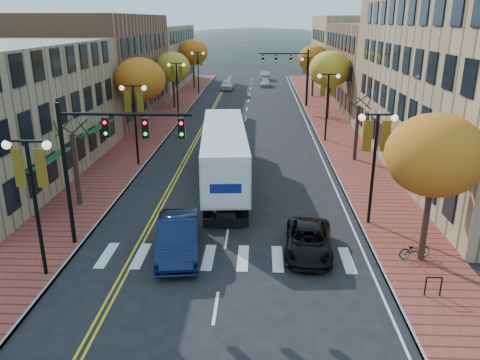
# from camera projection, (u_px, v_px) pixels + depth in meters

# --- Properties ---
(ground) EXTENTS (200.00, 200.00, 0.00)m
(ground) POSITION_uv_depth(u_px,v_px,m) (220.00, 280.00, 19.83)
(ground) COLOR black
(ground) RESTS_ON ground
(sidewalk_left) EXTENTS (4.00, 85.00, 0.15)m
(sidewalk_left) POSITION_uv_depth(u_px,v_px,m) (163.00, 120.00, 50.87)
(sidewalk_left) COLOR brown
(sidewalk_left) RESTS_ON ground
(sidewalk_right) EXTENTS (4.00, 85.00, 0.15)m
(sidewalk_right) POSITION_uv_depth(u_px,v_px,m) (329.00, 122.00, 50.14)
(sidewalk_right) COLOR brown
(sidewalk_right) RESTS_ON ground
(building_left_mid) EXTENTS (12.00, 24.00, 11.00)m
(building_left_mid) POSITION_uv_depth(u_px,v_px,m) (96.00, 66.00, 52.73)
(building_left_mid) COLOR brown
(building_left_mid) RESTS_ON ground
(building_left_far) EXTENTS (12.00, 26.00, 9.50)m
(building_left_far) POSITION_uv_depth(u_px,v_px,m) (147.00, 56.00, 76.59)
(building_left_far) COLOR #9E8966
(building_left_far) RESTS_ON ground
(building_right_mid) EXTENTS (15.00, 24.00, 10.00)m
(building_right_mid) POSITION_uv_depth(u_px,v_px,m) (399.00, 67.00, 57.12)
(building_right_mid) COLOR brown
(building_right_mid) RESTS_ON ground
(building_right_far) EXTENTS (15.00, 20.00, 11.00)m
(building_right_far) POSITION_uv_depth(u_px,v_px,m) (362.00, 51.00, 77.74)
(building_right_far) COLOR #9E8966
(building_right_far) RESTS_ON ground
(tree_left_a) EXTENTS (0.28, 0.28, 4.20)m
(tree_left_a) POSITION_uv_depth(u_px,v_px,m) (76.00, 170.00, 27.02)
(tree_left_a) COLOR #382619
(tree_left_a) RESTS_ON sidewalk_left
(tree_left_b) EXTENTS (4.48, 4.48, 7.21)m
(tree_left_b) POSITION_uv_depth(u_px,v_px,m) (140.00, 80.00, 41.09)
(tree_left_b) COLOR #382619
(tree_left_b) RESTS_ON sidewalk_left
(tree_left_c) EXTENTS (4.16, 4.16, 6.69)m
(tree_left_c) POSITION_uv_depth(u_px,v_px,m) (173.00, 67.00, 56.33)
(tree_left_c) COLOR #382619
(tree_left_c) RESTS_ON sidewalk_left
(tree_left_d) EXTENTS (4.61, 4.61, 7.42)m
(tree_left_d) POSITION_uv_depth(u_px,v_px,m) (193.00, 52.00, 73.15)
(tree_left_d) COLOR #382619
(tree_left_d) RESTS_ON sidewalk_left
(tree_right_a) EXTENTS (4.16, 4.16, 6.69)m
(tree_right_a) POSITION_uv_depth(u_px,v_px,m) (435.00, 155.00, 19.71)
(tree_right_a) COLOR #382619
(tree_right_a) RESTS_ON sidewalk_right
(tree_right_b) EXTENTS (0.28, 0.28, 4.20)m
(tree_right_b) POSITION_uv_depth(u_px,v_px,m) (356.00, 133.00, 35.73)
(tree_right_b) COLOR #382619
(tree_right_b) RESTS_ON sidewalk_right
(tree_right_c) EXTENTS (4.48, 4.48, 7.21)m
(tree_right_c) POSITION_uv_depth(u_px,v_px,m) (330.00, 69.00, 49.81)
(tree_right_c) COLOR #382619
(tree_right_c) RESTS_ON sidewalk_right
(tree_right_d) EXTENTS (4.35, 4.35, 7.00)m
(tree_right_d) POSITION_uv_depth(u_px,v_px,m) (314.00, 59.00, 64.97)
(tree_right_d) COLOR #382619
(tree_right_d) RESTS_ON sidewalk_right
(lamp_left_a) EXTENTS (1.96, 0.36, 6.05)m
(lamp_left_a) POSITION_uv_depth(u_px,v_px,m) (32.00, 183.00, 18.74)
(lamp_left_a) COLOR black
(lamp_left_a) RESTS_ON ground
(lamp_left_b) EXTENTS (1.96, 0.36, 6.05)m
(lamp_left_b) POSITION_uv_depth(u_px,v_px,m) (134.00, 110.00, 33.85)
(lamp_left_b) COLOR black
(lamp_left_b) RESTS_ON ground
(lamp_left_c) EXTENTS (1.96, 0.36, 6.05)m
(lamp_left_c) POSITION_uv_depth(u_px,v_px,m) (177.00, 79.00, 50.85)
(lamp_left_c) COLOR black
(lamp_left_c) RESTS_ON ground
(lamp_left_d) EXTENTS (1.96, 0.36, 6.05)m
(lamp_left_d) POSITION_uv_depth(u_px,v_px,m) (198.00, 64.00, 67.85)
(lamp_left_d) COLOR black
(lamp_left_d) RESTS_ON ground
(lamp_right_a) EXTENTS (1.96, 0.36, 6.05)m
(lamp_right_a) POSITION_uv_depth(u_px,v_px,m) (375.00, 148.00, 23.80)
(lamp_right_a) COLOR black
(lamp_right_a) RESTS_ON ground
(lamp_right_b) EXTENTS (1.96, 0.36, 6.05)m
(lamp_right_b) POSITION_uv_depth(u_px,v_px,m) (328.00, 94.00, 40.80)
(lamp_right_b) COLOR black
(lamp_right_b) RESTS_ON ground
(lamp_right_c) EXTENTS (1.96, 0.36, 6.05)m
(lamp_right_c) POSITION_uv_depth(u_px,v_px,m) (308.00, 72.00, 57.80)
(lamp_right_c) COLOR black
(lamp_right_c) RESTS_ON ground
(traffic_mast_near) EXTENTS (6.10, 0.35, 7.00)m
(traffic_mast_near) POSITION_uv_depth(u_px,v_px,m) (104.00, 148.00, 21.28)
(traffic_mast_near) COLOR black
(traffic_mast_near) RESTS_ON ground
(traffic_mast_far) EXTENTS (6.10, 0.34, 7.00)m
(traffic_mast_far) POSITION_uv_depth(u_px,v_px,m) (292.00, 67.00, 57.67)
(traffic_mast_far) COLOR black
(traffic_mast_far) RESTS_ON ground
(semi_truck) EXTENTS (3.94, 16.27, 4.03)m
(semi_truck) POSITION_uv_depth(u_px,v_px,m) (224.00, 149.00, 31.02)
(semi_truck) COLOR black
(semi_truck) RESTS_ON ground
(navy_sedan) EXTENTS (2.53, 5.49, 1.74)m
(navy_sedan) POSITION_uv_depth(u_px,v_px,m) (178.00, 237.00, 21.81)
(navy_sedan) COLOR black
(navy_sedan) RESTS_ON ground
(black_suv) EXTENTS (2.55, 4.83, 1.29)m
(black_suv) POSITION_uv_depth(u_px,v_px,m) (308.00, 241.00, 21.95)
(black_suv) COLOR black
(black_suv) RESTS_ON ground
(car_far_white) EXTENTS (2.04, 4.79, 1.61)m
(car_far_white) POSITION_uv_depth(u_px,v_px,m) (227.00, 84.00, 73.22)
(car_far_white) COLOR silver
(car_far_white) RESTS_ON ground
(car_far_silver) EXTENTS (1.79, 4.13, 1.18)m
(car_far_silver) POSITION_uv_depth(u_px,v_px,m) (265.00, 83.00, 76.82)
(car_far_silver) COLOR #A8A7AF
(car_far_silver) RESTS_ON ground
(car_far_oncoming) EXTENTS (1.87, 4.66, 1.51)m
(car_far_oncoming) POSITION_uv_depth(u_px,v_px,m) (265.00, 76.00, 85.05)
(car_far_oncoming) COLOR #98989F
(car_far_oncoming) RESTS_ON ground
(bicycle) EXTENTS (1.61, 0.90, 0.80)m
(bicycle) POSITION_uv_depth(u_px,v_px,m) (415.00, 250.00, 21.28)
(bicycle) COLOR gray
(bicycle) RESTS_ON sidewalk_right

